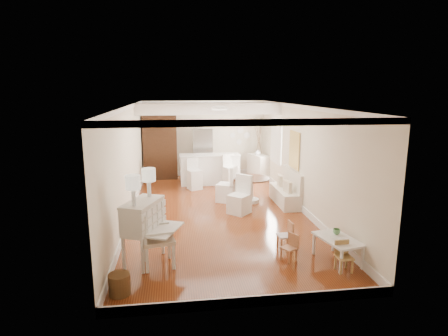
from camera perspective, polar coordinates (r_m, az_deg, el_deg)
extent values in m
plane|color=brown|center=(10.01, -1.01, -6.73)|extent=(9.00, 9.00, 0.00)
cube|color=white|center=(9.50, -1.07, 9.49)|extent=(4.50, 9.00, 0.04)
cube|color=beige|center=(14.09, -3.15, 4.51)|extent=(4.50, 0.04, 2.80)
cube|color=beige|center=(5.36, 4.57, -7.65)|extent=(4.50, 0.04, 2.80)
cube|color=beige|center=(9.67, -14.40, 0.80)|extent=(0.04, 9.00, 2.80)
cube|color=beige|center=(10.16, 11.67, 1.45)|extent=(0.04, 9.00, 2.80)
cube|color=white|center=(11.70, -2.32, 9.03)|extent=(4.50, 0.45, 0.36)
cube|color=tan|center=(10.59, 10.64, 2.73)|extent=(0.04, 0.84, 1.04)
cube|color=white|center=(12.40, 7.98, 4.11)|extent=(0.04, 1.10, 1.40)
cylinder|color=#381E11|center=(13.98, -8.10, 6.20)|extent=(0.30, 0.03, 0.30)
cylinder|color=white|center=(9.01, -0.70, 9.05)|extent=(0.36, 0.36, 0.08)
cube|color=silver|center=(7.20, -12.16, -9.49)|extent=(1.23, 1.24, 1.20)
cube|color=silver|center=(7.05, -10.02, -10.50)|extent=(0.70, 0.70, 1.06)
cylinder|color=#53351A|center=(6.40, -15.64, -16.69)|extent=(0.45, 0.45, 0.34)
cube|color=white|center=(7.51, 16.88, -11.85)|extent=(0.75, 1.03, 0.47)
cube|color=#B87A53|center=(7.32, 9.88, -11.86)|extent=(0.35, 0.35, 0.53)
cube|color=#B87B53|center=(7.81, 9.25, -10.08)|extent=(0.30, 0.30, 0.58)
cube|color=tan|center=(7.15, 17.84, -12.74)|extent=(0.28, 0.28, 0.56)
cube|color=silver|center=(10.74, 9.29, -2.88)|extent=(0.52, 1.60, 0.98)
cylinder|color=#4D2A18|center=(10.82, 4.11, -3.36)|extent=(1.38, 1.38, 0.72)
cube|color=white|center=(9.78, 2.34, -4.10)|extent=(0.69, 0.69, 1.01)
cube|color=white|center=(10.82, 0.40, -2.44)|extent=(0.68, 0.67, 1.04)
cube|color=white|center=(12.87, -2.17, -0.18)|extent=(2.05, 0.65, 1.03)
cube|color=silver|center=(12.20, -4.51, -0.94)|extent=(0.52, 0.52, 1.01)
cube|color=white|center=(12.47, 1.04, -0.45)|extent=(0.56, 0.56, 1.07)
cube|color=#381E11|center=(13.77, -9.69, 3.14)|extent=(1.20, 0.60, 2.30)
imported|color=silver|center=(13.84, -1.77, 2.30)|extent=(0.75, 0.65, 1.80)
cube|color=white|center=(13.67, 5.25, 0.19)|extent=(0.69, 1.01, 0.89)
imported|color=#59985C|center=(7.59, 16.77, -9.26)|extent=(0.17, 0.17, 0.11)
imported|color=white|center=(13.54, 5.19, 2.43)|extent=(0.25, 0.25, 0.21)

